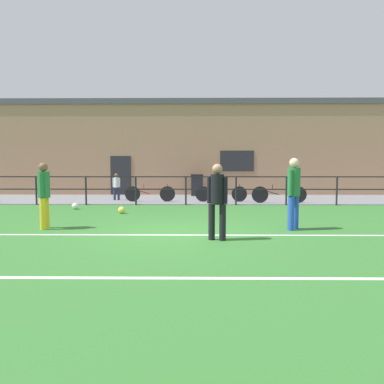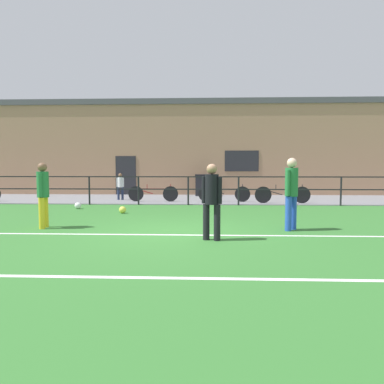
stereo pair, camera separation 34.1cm
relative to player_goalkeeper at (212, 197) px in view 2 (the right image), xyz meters
name	(u,v)px [view 2 (the right image)]	position (x,y,z in m)	size (l,w,h in m)	color
ground	(175,234)	(-0.85, 0.80, -0.92)	(60.00, 44.00, 0.04)	#33702D
field_line_touchline	(174,235)	(-0.85, 0.54, -0.90)	(36.00, 0.11, 0.00)	white
field_line_hash	(153,278)	(-0.85, -2.57, -0.90)	(36.00, 0.11, 0.00)	white
pavement_strip	(191,199)	(-0.85, 9.30, -0.89)	(48.00, 5.00, 0.02)	slate
perimeter_fence	(188,186)	(-0.85, 6.80, -0.16)	(36.07, 0.07, 1.15)	black
clubhouse_facade	(194,148)	(-0.85, 13.00, 1.68)	(28.00, 2.56, 5.15)	#A37A5B
player_goalkeeper	(212,197)	(0.00, 0.00, 0.00)	(0.42, 0.28, 1.59)	black
player_striker	(43,191)	(-4.18, 1.30, 0.02)	(0.29, 0.45, 1.63)	gold
player_winger	(291,189)	(1.93, 1.26, 0.09)	(0.35, 0.39, 1.74)	blue
soccer_ball_match	(123,210)	(-2.88, 4.18, -0.79)	(0.23, 0.23, 0.23)	#E5E04C
soccer_ball_spare	(78,206)	(-4.80, 5.35, -0.79)	(0.23, 0.23, 0.23)	white
spectator_child	(120,185)	(-4.04, 8.69, -0.20)	(0.33, 0.21, 1.21)	#232D4C
bicycle_parked_1	(224,194)	(0.64, 8.00, -0.54)	(2.23, 0.04, 0.76)	black
bicycle_parked_2	(282,195)	(3.03, 7.50, -0.53)	(2.29, 0.04, 0.78)	black
bicycle_parked_3	(153,193)	(-2.44, 8.00, -0.54)	(2.18, 0.04, 0.76)	black
trash_bin_0	(201,185)	(-0.39, 11.10, -0.32)	(0.64, 0.54, 1.11)	black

